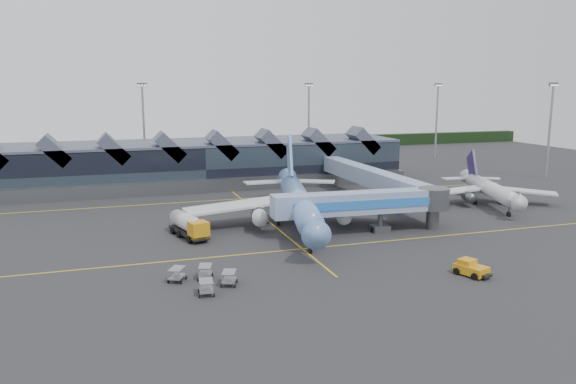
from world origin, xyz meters
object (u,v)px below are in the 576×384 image
object	(u,v)px
main_airliner	(298,200)
jet_bridge	(374,203)
fuel_truck	(188,224)
regional_jet	(488,188)
pushback_tug	(471,268)

from	to	relation	value
main_airliner	jet_bridge	xyz separation A→B (m)	(9.09, -8.05, 0.52)
jet_bridge	fuel_truck	xyz separation A→B (m)	(-26.78, 6.01, -2.59)
fuel_truck	jet_bridge	bearing A→B (deg)	-27.96
main_airliner	jet_bridge	world-z (taller)	main_airliner
regional_jet	fuel_truck	world-z (taller)	regional_jet
jet_bridge	fuel_truck	distance (m)	27.57
regional_jet	main_airliner	bearing A→B (deg)	-156.44
jet_bridge	pushback_tug	distance (m)	21.52
main_airliner	pushback_tug	distance (m)	31.39
pushback_tug	regional_jet	bearing A→B (deg)	29.37
fuel_truck	pushback_tug	distance (m)	39.63
regional_jet	fuel_truck	bearing A→B (deg)	-156.21
jet_bridge	fuel_truck	bearing A→B (deg)	170.60
main_airliner	regional_jet	distance (m)	38.90
jet_bridge	pushback_tug	xyz separation A→B (m)	(2.09, -21.10, -3.66)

